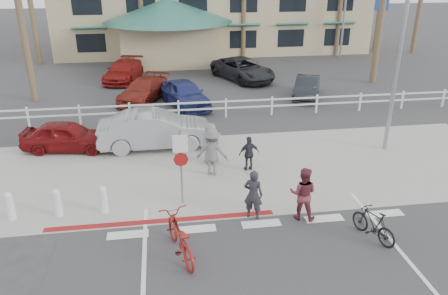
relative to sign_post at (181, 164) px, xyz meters
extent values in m
plane|color=#333335|center=(2.30, -2.20, -1.45)|extent=(140.00, 140.00, 0.00)
cube|color=#333335|center=(2.30, -4.20, -1.45)|extent=(12.00, 16.00, 0.01)
cube|color=gray|center=(2.30, 2.30, -1.44)|extent=(22.00, 7.00, 0.01)
cube|color=#333335|center=(2.30, 6.30, -1.45)|extent=(40.00, 5.00, 0.01)
cube|color=#333335|center=(2.30, 15.80, -1.45)|extent=(50.00, 16.00, 0.01)
cube|color=maroon|center=(-0.70, -1.00, -1.44)|extent=(7.00, 0.25, 0.02)
imported|color=maroon|center=(-0.22, -2.76, -0.87)|extent=(1.29, 2.35, 1.17)
imported|color=#232328|center=(2.12, -1.17, -0.64)|extent=(0.70, 0.60, 1.62)
imported|color=black|center=(5.30, -2.78, -0.97)|extent=(1.00, 1.64, 0.95)
imported|color=maroon|center=(3.61, -1.43, -0.59)|extent=(1.02, 0.93, 1.72)
imported|color=slate|center=(1.23, 1.99, -0.54)|extent=(1.30, 0.94, 1.81)
imported|color=#262830|center=(2.66, 2.14, -0.76)|extent=(0.84, 0.44, 1.37)
imported|color=slate|center=(1.30, 3.04, -0.63)|extent=(0.95, 0.81, 1.64)
imported|color=gray|center=(-0.82, 4.94, -0.66)|extent=(4.86, 1.80, 1.59)
imported|color=maroon|center=(-4.53, 5.15, -0.82)|extent=(3.86, 1.99, 1.26)
imported|color=maroon|center=(-1.50, 11.83, -0.82)|extent=(3.39, 4.65, 1.25)
imported|color=navy|center=(0.77, 10.43, -0.73)|extent=(2.92, 4.55, 1.44)
imported|color=black|center=(7.89, 11.14, -0.84)|extent=(2.63, 3.88, 1.21)
imported|color=maroon|center=(-2.93, 16.67, -0.80)|extent=(2.82, 4.78, 1.30)
imported|color=black|center=(4.96, 15.75, -0.74)|extent=(4.23, 5.66, 1.43)
camera|label=1|loc=(-0.46, -12.62, 5.96)|focal=35.00mm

